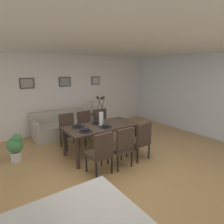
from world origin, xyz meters
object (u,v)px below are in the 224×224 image
dining_chair_near_left (101,151)px  bowl_near_left (86,130)px  dining_chair_mid_right (102,123)px  framed_picture_right (96,81)px  dining_chair_far_left (122,145)px  bowl_far_right (97,122)px  bowl_far_left (106,126)px  dining_chair_far_right (86,125)px  side_table (93,122)px  sofa (62,127)px  dining_table (101,128)px  centerpiece_vase (101,114)px  framed_picture_center (65,82)px  dining_chair_near_right (69,129)px  dining_chair_mid_left (140,139)px  framed_picture_left (27,83)px  table_lamp (93,105)px  bowl_near_right (78,126)px  potted_plant (16,146)px

dining_chair_near_left → bowl_near_left: bearing=89.5°
dining_chair_mid_right → framed_picture_right: size_ratio=2.77×
dining_chair_far_left → bowl_far_right: 1.10m
bowl_near_left → dining_chair_near_left: bearing=-90.5°
dining_chair_far_left → bowl_far_left: 0.72m
dining_chair_far_right → side_table: (0.77, 0.97, -0.25)m
dining_chair_mid_right → sofa: bearing=132.2°
dining_table → centerpiece_vase: centerpiece_vase is taller
dining_chair_near_left → dining_chair_far_left: size_ratio=1.00×
dining_chair_mid_right → sofa: (-0.90, 0.99, -0.23)m
bowl_near_left → framed_picture_center: bearing=77.9°
dining_chair_near_right → dining_chair_mid_right: size_ratio=1.00×
sofa → side_table: 1.15m
dining_chair_mid_left → bowl_near_left: bearing=150.3°
side_table → framed_picture_left: size_ratio=1.27×
dining_chair_near_right → dining_chair_mid_left: size_ratio=1.00×
framed_picture_left → dining_chair_near_right: bearing=-64.9°
dining_chair_far_right → bowl_far_right: dining_chair_far_right is taller
dining_chair_near_right → framed_picture_right: framed_picture_right is taller
table_lamp → side_table: bearing=0.0°
dining_table → framed_picture_left: framed_picture_left is taller
bowl_near_right → bowl_far_right: size_ratio=1.00×
potted_plant → bowl_near_right: bearing=-23.0°
dining_table → bowl_near_left: 0.59m
dining_table → dining_chair_near_right: (-0.52, 0.87, -0.15)m
dining_chair_far_right → bowl_near_left: 1.25m
framed_picture_center → framed_picture_right: bearing=0.0°
framed_picture_left → potted_plant: size_ratio=0.61×
dining_chair_near_left → dining_chair_near_right: same height
bowl_near_left → side_table: bearing=56.9°
dining_chair_mid_left → bowl_near_right: 1.54m
dining_chair_near_right → side_table: dining_chair_near_right is taller
dining_chair_mid_left → bowl_far_right: size_ratio=5.41×
bowl_far_right → dining_chair_mid_left: bearing=-61.3°
framed_picture_center → bowl_near_right: bearing=-104.3°
bowl_far_right → framed_picture_left: framed_picture_left is taller
side_table → framed_picture_right: (0.41, 0.48, 1.44)m
dining_chair_mid_left → table_lamp: size_ratio=1.80×
dining_chair_far_left → bowl_far_right: bearing=89.3°
dining_chair_far_left → bowl_near_left: bearing=128.4°
dining_chair_near_left → bowl_near_right: (0.01, 1.07, 0.27)m
dining_chair_mid_right → potted_plant: bearing=-178.0°
dining_table → side_table: 2.05m
dining_table → dining_chair_far_left: dining_chair_far_left is taller
dining_chair_far_left → dining_chair_mid_right: same height
dining_chair_mid_right → bowl_near_left: size_ratio=5.41×
framed_picture_left → bowl_near_left: bearing=-75.3°
centerpiece_vase → table_lamp: centerpiece_vase is taller
bowl_near_left → bowl_far_left: same height
dining_chair_mid_right → side_table: 1.06m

